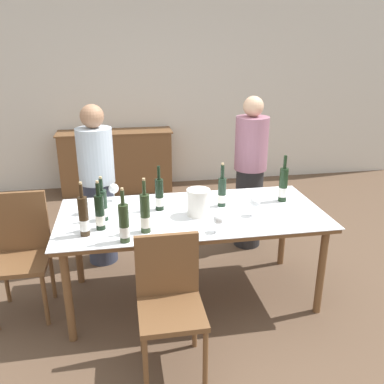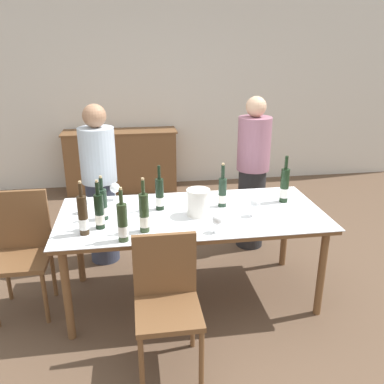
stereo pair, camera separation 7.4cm
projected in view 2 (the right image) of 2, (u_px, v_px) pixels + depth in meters
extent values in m
plane|color=brown|center=(192.00, 295.00, 3.52)|extent=(12.00, 12.00, 0.00)
cube|color=silver|center=(160.00, 91.00, 5.93)|extent=(8.00, 0.10, 2.80)
cube|color=brown|center=(122.00, 162.00, 5.91)|extent=(1.56, 0.44, 0.87)
cube|color=brown|center=(120.00, 131.00, 5.76)|extent=(1.61, 0.46, 0.02)
cylinder|color=brown|center=(67.00, 295.00, 2.90)|extent=(0.06, 0.06, 0.74)
cylinder|color=brown|center=(321.00, 274.00, 3.17)|extent=(0.06, 0.06, 0.74)
cylinder|color=brown|center=(79.00, 244.00, 3.63)|extent=(0.06, 0.06, 0.74)
cylinder|color=brown|center=(285.00, 230.00, 3.90)|extent=(0.06, 0.06, 0.74)
cube|color=brown|center=(192.00, 216.00, 3.26)|extent=(2.08, 0.95, 0.04)
cube|color=white|center=(192.00, 213.00, 3.25)|extent=(2.11, 0.98, 0.01)
cylinder|color=white|center=(198.00, 202.00, 3.18)|extent=(0.18, 0.18, 0.21)
cylinder|color=white|center=(198.00, 190.00, 3.15)|extent=(0.19, 0.19, 0.01)
cylinder|color=#28381E|center=(123.00, 223.00, 2.75)|extent=(0.07, 0.07, 0.27)
cylinder|color=white|center=(123.00, 231.00, 2.78)|extent=(0.07, 0.07, 0.08)
cylinder|color=#28381E|center=(121.00, 197.00, 2.69)|extent=(0.03, 0.03, 0.10)
cylinder|color=tan|center=(120.00, 188.00, 2.67)|extent=(0.02, 0.02, 0.02)
cylinder|color=black|center=(99.00, 212.00, 2.95)|extent=(0.07, 0.07, 0.26)
cylinder|color=silver|center=(100.00, 219.00, 2.97)|extent=(0.07, 0.07, 0.07)
cylinder|color=black|center=(97.00, 189.00, 2.89)|extent=(0.03, 0.03, 0.10)
cylinder|color=tan|center=(97.00, 181.00, 2.87)|extent=(0.02, 0.02, 0.02)
cylinder|color=black|center=(160.00, 194.00, 3.28)|extent=(0.07, 0.07, 0.26)
cylinder|color=white|center=(160.00, 201.00, 3.30)|extent=(0.07, 0.07, 0.07)
cylinder|color=black|center=(159.00, 172.00, 3.22)|extent=(0.02, 0.02, 0.11)
cylinder|color=#1E3323|center=(222.00, 193.00, 3.35)|extent=(0.07, 0.07, 0.24)
cylinder|color=white|center=(222.00, 199.00, 3.37)|extent=(0.07, 0.07, 0.07)
cylinder|color=#1E3323|center=(223.00, 172.00, 3.29)|extent=(0.03, 0.03, 0.11)
cylinder|color=tan|center=(223.00, 164.00, 3.27)|extent=(0.02, 0.02, 0.02)
cylinder|color=#1E3323|center=(103.00, 205.00, 3.10)|extent=(0.07, 0.07, 0.24)
cylinder|color=white|center=(103.00, 211.00, 3.12)|extent=(0.08, 0.08, 0.07)
cylinder|color=#1E3323|center=(101.00, 184.00, 3.05)|extent=(0.03, 0.03, 0.09)
cylinder|color=tan|center=(100.00, 177.00, 3.03)|extent=(0.02, 0.02, 0.02)
cylinder|color=black|center=(284.00, 186.00, 3.44)|extent=(0.07, 0.07, 0.29)
cylinder|color=white|center=(284.00, 193.00, 3.46)|extent=(0.07, 0.07, 0.08)
cylinder|color=black|center=(286.00, 163.00, 3.37)|extent=(0.03, 0.03, 0.11)
cylinder|color=#332314|center=(83.00, 216.00, 2.85)|extent=(0.07, 0.07, 0.29)
cylinder|color=white|center=(84.00, 224.00, 2.87)|extent=(0.07, 0.07, 0.08)
cylinder|color=#332314|center=(80.00, 190.00, 2.78)|extent=(0.02, 0.02, 0.10)
cylinder|color=tan|center=(80.00, 182.00, 2.76)|extent=(0.02, 0.02, 0.02)
cylinder|color=#28381E|center=(144.00, 213.00, 2.89)|extent=(0.07, 0.07, 0.28)
cylinder|color=silver|center=(144.00, 221.00, 2.91)|extent=(0.07, 0.07, 0.08)
cylinder|color=#28381E|center=(143.00, 187.00, 2.82)|extent=(0.03, 0.03, 0.11)
cylinder|color=tan|center=(143.00, 179.00, 2.80)|extent=(0.02, 0.02, 0.02)
cylinder|color=white|center=(86.00, 212.00, 3.26)|extent=(0.08, 0.08, 0.00)
cylinder|color=white|center=(85.00, 208.00, 3.25)|extent=(0.01, 0.01, 0.07)
sphere|color=white|center=(85.00, 201.00, 3.23)|extent=(0.08, 0.08, 0.08)
cylinder|color=white|center=(254.00, 216.00, 3.20)|extent=(0.06, 0.06, 0.00)
cylinder|color=white|center=(254.00, 211.00, 3.19)|extent=(0.01, 0.01, 0.07)
sphere|color=white|center=(255.00, 203.00, 3.16)|extent=(0.08, 0.08, 0.08)
cylinder|color=white|center=(217.00, 232.00, 2.93)|extent=(0.06, 0.06, 0.00)
cylinder|color=white|center=(217.00, 227.00, 2.91)|extent=(0.01, 0.01, 0.06)
sphere|color=white|center=(217.00, 220.00, 2.89)|extent=(0.08, 0.08, 0.08)
cylinder|color=white|center=(116.00, 200.00, 3.53)|extent=(0.07, 0.07, 0.00)
cylinder|color=white|center=(115.00, 195.00, 3.51)|extent=(0.01, 0.01, 0.08)
sphere|color=white|center=(115.00, 188.00, 3.49)|extent=(0.09, 0.09, 0.09)
cylinder|color=brown|center=(45.00, 298.00, 3.11)|extent=(0.03, 0.03, 0.44)
cylinder|color=brown|center=(8.00, 276.00, 3.40)|extent=(0.03, 0.03, 0.44)
cylinder|color=brown|center=(53.00, 273.00, 3.45)|extent=(0.03, 0.03, 0.44)
cube|color=brown|center=(21.00, 261.00, 3.17)|extent=(0.42, 0.42, 0.04)
cube|color=brown|center=(22.00, 220.00, 3.26)|extent=(0.42, 0.04, 0.49)
cylinder|color=brown|center=(142.00, 366.00, 2.47)|extent=(0.03, 0.03, 0.43)
cylinder|color=brown|center=(201.00, 359.00, 2.52)|extent=(0.03, 0.03, 0.43)
cylinder|color=brown|center=(140.00, 326.00, 2.81)|extent=(0.03, 0.03, 0.43)
cylinder|color=brown|center=(192.00, 321.00, 2.86)|extent=(0.03, 0.03, 0.43)
cube|color=brown|center=(168.00, 312.00, 2.58)|extent=(0.42, 0.42, 0.04)
cube|color=brown|center=(165.00, 264.00, 2.68)|extent=(0.42, 0.04, 0.44)
cylinder|color=#383F56|center=(103.00, 221.00, 3.98)|extent=(0.28, 0.28, 0.83)
cylinder|color=silver|center=(97.00, 155.00, 3.75)|extent=(0.33, 0.33, 0.51)
sphere|color=#A37556|center=(94.00, 116.00, 3.63)|extent=(0.21, 0.21, 0.21)
cylinder|color=#262628|center=(251.00, 208.00, 4.27)|extent=(0.28, 0.28, 0.85)
cylinder|color=#9E667A|center=(254.00, 144.00, 4.03)|extent=(0.33, 0.33, 0.53)
sphere|color=#DBAD89|center=(256.00, 107.00, 3.91)|extent=(0.20, 0.20, 0.20)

